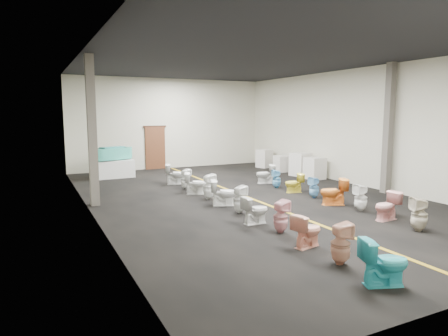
{
  "coord_description": "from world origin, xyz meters",
  "views": [
    {
      "loc": [
        -6.46,
        -11.43,
        2.8
      ],
      "look_at": [
        -0.37,
        1.0,
        0.88
      ],
      "focal_mm": 32.0,
      "sensor_mm": 36.0,
      "label": 1
    }
  ],
  "objects_px": {
    "toilet_right_5": "(333,192)",
    "toilet_left_4": "(255,210)",
    "appliance_crate_b": "(301,164)",
    "toilet_right_3": "(387,206)",
    "toilet_left_9": "(185,179)",
    "display_table": "(113,169)",
    "toilet_left_5": "(240,199)",
    "toilet_right_8": "(277,179)",
    "toilet_left_2": "(307,230)",
    "toilet_left_7": "(209,187)",
    "toilet_left_3": "(281,217)",
    "toilet_right_6": "(314,187)",
    "toilet_right_9": "(265,174)",
    "toilet_right_2": "(419,214)",
    "appliance_crate_c": "(282,164)",
    "toilet_left_6": "(223,193)",
    "toilet_left_8": "(195,183)",
    "toilet_right_4": "(361,198)",
    "appliance_crate_a": "(315,168)",
    "bathtub": "(113,153)",
    "appliance_crate_d": "(264,158)",
    "toilet_right_7": "(294,183)",
    "toilet_left_10": "(176,174)",
    "toilet_left_1": "(341,244)",
    "toilet_left_0": "(384,262)"
  },
  "relations": [
    {
      "from": "bathtub",
      "to": "toilet_left_2",
      "type": "xyz_separation_m",
      "value": [
        1.91,
        -11.05,
        -0.71
      ]
    },
    {
      "from": "appliance_crate_b",
      "to": "toilet_left_5",
      "type": "distance_m",
      "value": 7.38
    },
    {
      "from": "display_table",
      "to": "toilet_left_7",
      "type": "bearing_deg",
      "value": -71.77
    },
    {
      "from": "toilet_right_8",
      "to": "appliance_crate_c",
      "type": "bearing_deg",
      "value": 158.59
    },
    {
      "from": "appliance_crate_a",
      "to": "toilet_left_9",
      "type": "bearing_deg",
      "value": 177.33
    },
    {
      "from": "display_table",
      "to": "toilet_left_5",
      "type": "height_order",
      "value": "toilet_left_5"
    },
    {
      "from": "toilet_right_7",
      "to": "toilet_left_10",
      "type": "bearing_deg",
      "value": -127.8
    },
    {
      "from": "toilet_right_6",
      "to": "toilet_right_9",
      "type": "xyz_separation_m",
      "value": [
        0.03,
        3.09,
        0.02
      ]
    },
    {
      "from": "display_table",
      "to": "toilet_left_0",
      "type": "height_order",
      "value": "toilet_left_0"
    },
    {
      "from": "toilet_left_6",
      "to": "toilet_left_8",
      "type": "bearing_deg",
      "value": 25.57
    },
    {
      "from": "appliance_crate_b",
      "to": "toilet_left_2",
      "type": "bearing_deg",
      "value": -126.04
    },
    {
      "from": "toilet_right_5",
      "to": "toilet_right_8",
      "type": "xyz_separation_m",
      "value": [
        -0.02,
        3.08,
        -0.06
      ]
    },
    {
      "from": "toilet_left_2",
      "to": "toilet_left_7",
      "type": "distance_m",
      "value": 5.16
    },
    {
      "from": "appliance_crate_c",
      "to": "toilet_right_5",
      "type": "height_order",
      "value": "toilet_right_5"
    },
    {
      "from": "display_table",
      "to": "toilet_left_6",
      "type": "bearing_deg",
      "value": -73.75
    },
    {
      "from": "display_table",
      "to": "toilet_left_2",
      "type": "relative_size",
      "value": 2.38
    },
    {
      "from": "toilet_left_1",
      "to": "display_table",
      "type": "bearing_deg",
      "value": 20.89
    },
    {
      "from": "toilet_right_6",
      "to": "toilet_left_2",
      "type": "bearing_deg",
      "value": -42.88
    },
    {
      "from": "appliance_crate_b",
      "to": "toilet_right_3",
      "type": "xyz_separation_m",
      "value": [
        -2.54,
        -7.09,
        -0.14
      ]
    },
    {
      "from": "toilet_right_3",
      "to": "toilet_right_5",
      "type": "bearing_deg",
      "value": 177.89
    },
    {
      "from": "appliance_crate_b",
      "to": "toilet_left_7",
      "type": "bearing_deg",
      "value": -154.54
    },
    {
      "from": "bathtub",
      "to": "appliance_crate_d",
      "type": "xyz_separation_m",
      "value": [
        7.64,
        -0.12,
        -0.61
      ]
    },
    {
      "from": "toilet_left_2",
      "to": "toilet_left_6",
      "type": "bearing_deg",
      "value": -14.05
    },
    {
      "from": "toilet_left_4",
      "to": "appliance_crate_d",
      "type": "bearing_deg",
      "value": -34.58
    },
    {
      "from": "appliance_crate_a",
      "to": "toilet_left_9",
      "type": "relative_size",
      "value": 1.23
    },
    {
      "from": "toilet_right_5",
      "to": "toilet_left_4",
      "type": "bearing_deg",
      "value": -55.28
    },
    {
      "from": "toilet_left_6",
      "to": "toilet_right_2",
      "type": "bearing_deg",
      "value": -124.01
    },
    {
      "from": "toilet_right_2",
      "to": "toilet_right_9",
      "type": "bearing_deg",
      "value": -158.23
    },
    {
      "from": "display_table",
      "to": "appliance_crate_c",
      "type": "distance_m",
      "value": 7.84
    },
    {
      "from": "toilet_right_4",
      "to": "toilet_left_8",
      "type": "bearing_deg",
      "value": -135.25
    },
    {
      "from": "appliance_crate_a",
      "to": "toilet_left_6",
      "type": "relative_size",
      "value": 1.16
    },
    {
      "from": "toilet_left_7",
      "to": "toilet_left_9",
      "type": "distance_m",
      "value": 2.0
    },
    {
      "from": "appliance_crate_b",
      "to": "toilet_left_0",
      "type": "bearing_deg",
      "value": -120.19
    },
    {
      "from": "appliance_crate_c",
      "to": "toilet_left_6",
      "type": "bearing_deg",
      "value": -137.88
    },
    {
      "from": "appliance_crate_c",
      "to": "toilet_left_7",
      "type": "bearing_deg",
      "value": -144.08
    },
    {
      "from": "appliance_crate_c",
      "to": "toilet_right_3",
      "type": "height_order",
      "value": "appliance_crate_c"
    },
    {
      "from": "appliance_crate_b",
      "to": "toilet_left_9",
      "type": "distance_m",
      "value": 5.8
    },
    {
      "from": "bathtub",
      "to": "appliance_crate_b",
      "type": "height_order",
      "value": "bathtub"
    },
    {
      "from": "appliance_crate_d",
      "to": "toilet_right_5",
      "type": "distance_m",
      "value": 8.56
    },
    {
      "from": "toilet_left_0",
      "to": "toilet_left_9",
      "type": "relative_size",
      "value": 1.06
    },
    {
      "from": "appliance_crate_b",
      "to": "appliance_crate_d",
      "type": "relative_size",
      "value": 1.1
    },
    {
      "from": "toilet_left_2",
      "to": "toilet_left_7",
      "type": "relative_size",
      "value": 0.86
    },
    {
      "from": "toilet_left_3",
      "to": "toilet_left_5",
      "type": "bearing_deg",
      "value": -15.57
    },
    {
      "from": "appliance_crate_b",
      "to": "toilet_right_8",
      "type": "xyz_separation_m",
      "value": [
        -2.61,
        -2.02,
        -0.16
      ]
    },
    {
      "from": "appliance_crate_d",
      "to": "toilet_right_6",
      "type": "distance_m",
      "value": 7.52
    },
    {
      "from": "appliance_crate_b",
      "to": "toilet_left_9",
      "type": "bearing_deg",
      "value": -172.89
    },
    {
      "from": "toilet_left_4",
      "to": "toilet_right_3",
      "type": "xyz_separation_m",
      "value": [
        3.26,
        -1.24,
        0.02
      ]
    },
    {
      "from": "toilet_left_7",
      "to": "toilet_right_3",
      "type": "bearing_deg",
      "value": -151.76
    },
    {
      "from": "appliance_crate_b",
      "to": "toilet_left_1",
      "type": "distance_m",
      "value": 10.65
    },
    {
      "from": "toilet_right_2",
      "to": "appliance_crate_a",
      "type": "bearing_deg",
      "value": -176.91
    }
  ]
}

